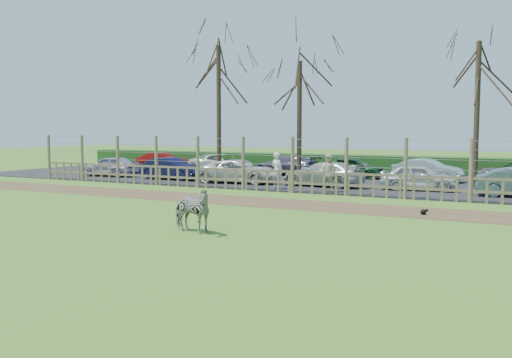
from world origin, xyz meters
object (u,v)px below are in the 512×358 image
at_px(tree_left, 219,79).
at_px(car_4, 419,177).
at_px(crow, 424,212).
at_px(car_3, 323,174).
at_px(car_11, 428,170).
at_px(car_1, 171,169).
at_px(car_2, 239,171).
at_px(car_7, 163,161).
at_px(car_10, 353,168).
at_px(tree_mid, 300,91).
at_px(car_9, 286,165).
at_px(car_0, 110,166).
at_px(car_8, 222,163).
at_px(visitor_b, 328,173).
at_px(visitor_a, 277,171).
at_px(zebra, 191,210).
at_px(tree_right, 478,79).

bearing_deg(tree_left, car_4, -5.84).
distance_m(crow, car_3, 9.40).
bearing_deg(car_11, car_1, 119.61).
distance_m(car_2, car_7, 10.58).
distance_m(car_10, car_11, 4.22).
bearing_deg(tree_mid, car_1, -156.83).
relative_size(tree_mid, car_9, 1.65).
height_order(car_0, car_8, same).
bearing_deg(visitor_b, tree_left, -23.16).
distance_m(car_2, car_4, 9.11).
xyz_separation_m(visitor_a, car_0, (-11.84, 1.92, -0.26)).
bearing_deg(car_2, car_10, -45.37).
bearing_deg(car_1, zebra, -142.12).
height_order(zebra, car_11, zebra).
relative_size(visitor_a, car_10, 0.49).
distance_m(tree_left, tree_mid, 4.67).
xyz_separation_m(tree_mid, car_10, (2.19, 2.71, -4.23)).
bearing_deg(car_11, crow, -162.95).
height_order(tree_left, car_10, tree_left).
bearing_deg(tree_right, zebra, -108.89).
xyz_separation_m(crow, car_1, (-15.04, 6.70, 0.54)).
bearing_deg(crow, car_2, 148.18).
relative_size(car_0, car_11, 0.97).
bearing_deg(car_8, zebra, -147.40).
bearing_deg(crow, visitor_a, 147.63).
height_order(tree_right, car_11, tree_right).
bearing_deg(car_7, car_9, -95.75).
height_order(visitor_b, car_8, visitor_b).
bearing_deg(crow, zebra, -128.96).
bearing_deg(tree_mid, visitor_b, -54.22).
xyz_separation_m(zebra, car_9, (-5.52, 18.66, 0.00)).
bearing_deg(car_3, car_9, -134.19).
bearing_deg(visitor_b, car_2, -16.43).
relative_size(tree_right, visitor_b, 4.26).
bearing_deg(car_7, tree_left, -125.92).
bearing_deg(car_8, car_2, -137.73).
bearing_deg(car_9, car_2, 5.27).
xyz_separation_m(car_0, car_3, (13.33, 0.25, 0.00)).
bearing_deg(car_9, car_8, -80.95).
bearing_deg(zebra, car_10, 15.39).
bearing_deg(tree_mid, car_2, -127.62).
bearing_deg(visitor_b, car_10, -78.79).
relative_size(car_1, car_10, 1.03).
height_order(visitor_a, car_8, visitor_a).
height_order(car_2, car_11, same).
bearing_deg(car_2, visitor_b, -115.55).
bearing_deg(visitor_a, tree_left, -19.68).
height_order(car_2, car_3, same).
relative_size(crow, car_7, 0.07).
height_order(tree_left, visitor_b, tree_left).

